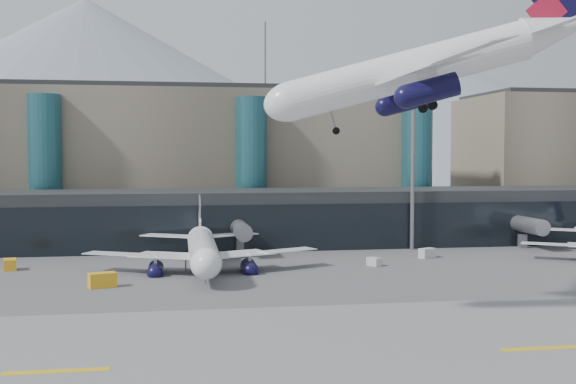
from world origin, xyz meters
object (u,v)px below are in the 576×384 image
object	(u,v)px
jet_parked_mid	(202,240)
veh_g	(374,262)
veh_d	(427,253)
lightmast_mid	(413,166)
veh_h	(102,280)
veh_b	(10,265)
hero_jet	(440,55)

from	to	relation	value
jet_parked_mid	veh_g	xyz separation A→B (m)	(25.22, -1.10, -3.65)
veh_d	veh_g	distance (m)	12.49
lightmast_mid	veh_h	world-z (taller)	lightmast_mid
veh_h	veh_b	bearing A→B (deg)	113.58
lightmast_mid	hero_jet	distance (m)	57.20
veh_b	jet_parked_mid	bearing A→B (deg)	-110.24
hero_jet	jet_parked_mid	distance (m)	48.46
jet_parked_mid	veh_h	size ratio (longest dim) A/B	10.60
hero_jet	veh_d	world-z (taller)	hero_jet
veh_b	veh_h	xyz separation A→B (m)	(14.22, -15.89, 0.12)
jet_parked_mid	veh_b	xyz separation A→B (m)	(-27.09, 3.63, -3.47)
lightmast_mid	veh_d	bearing A→B (deg)	-95.50
veh_d	jet_parked_mid	bearing A→B (deg)	162.06
lightmast_mid	veh_d	distance (m)	17.03
veh_d	lightmast_mid	bearing A→B (deg)	57.93
hero_jet	lightmast_mid	bearing A→B (deg)	82.24
hero_jet	jet_parked_mid	xyz separation A→B (m)	(-20.73, 38.09, -21.61)
jet_parked_mid	veh_h	distance (m)	18.09
veh_d	veh_b	bearing A→B (deg)	155.08
veh_b	veh_h	bearing A→B (deg)	-150.78
veh_b	veh_h	world-z (taller)	veh_h
hero_jet	veh_g	xyz separation A→B (m)	(4.49, 37.00, -25.26)
jet_parked_mid	veh_h	xyz separation A→B (m)	(-12.86, -12.26, -3.35)
hero_jet	veh_g	bearing A→B (deg)	92.03
veh_d	veh_g	size ratio (longest dim) A/B	1.27
veh_d	veh_h	distance (m)	51.85
veh_g	veh_h	bearing A→B (deg)	-102.72
veh_b	veh_h	distance (m)	21.33
lightmast_mid	jet_parked_mid	distance (m)	41.27
veh_g	veh_b	bearing A→B (deg)	-124.22
lightmast_mid	veh_b	bearing A→B (deg)	-169.41
lightmast_mid	veh_g	xyz separation A→B (m)	(-11.62, -16.68, -13.80)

